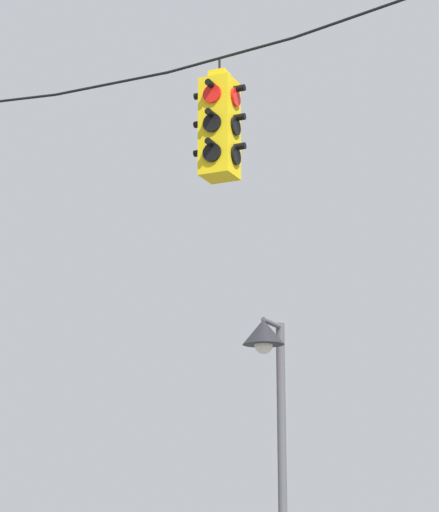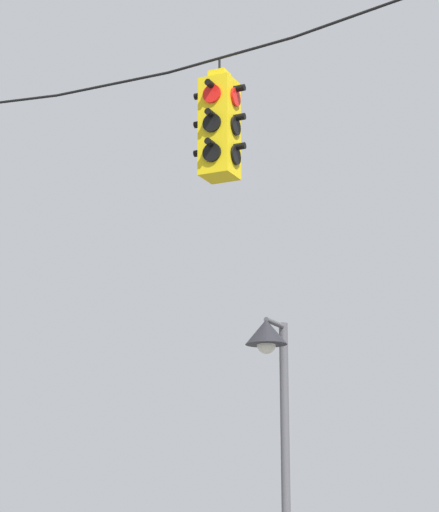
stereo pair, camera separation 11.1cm
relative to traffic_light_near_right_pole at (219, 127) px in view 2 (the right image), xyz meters
The scene contains 3 objects.
span_wire 1.64m from the traffic_light_near_right_pole, behind, with size 10.15×0.03×0.67m.
traffic_light_near_right_pole is the anchor object (origin of this frame).
street_lamp 4.22m from the traffic_light_near_right_pole, 103.62° to the left, with size 0.56×0.95×4.64m.
Camera 2 is at (5.51, -8.71, 2.20)m, focal length 70.00 mm.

